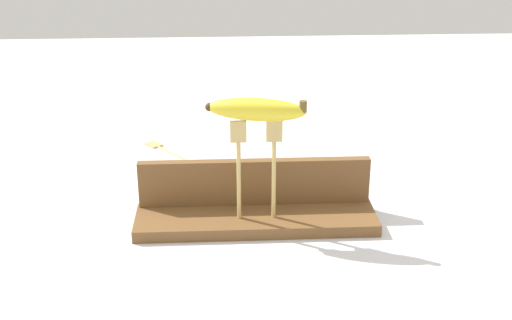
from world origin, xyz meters
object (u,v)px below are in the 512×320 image
Objects in this scene: wire_coil at (337,174)px; fork_fallen_near at (165,149)px; fork_stand_center at (256,160)px; banana_raised_center at (256,109)px.

fork_fallen_near is at bearing 156.12° from wire_coil.
fork_stand_center is 1.72× the size of wire_coil.
banana_raised_center is 1.63× the size of wire_coil.
wire_coil is (0.17, 0.21, -0.12)m from fork_stand_center.
wire_coil is at bearing 51.00° from fork_stand_center.
banana_raised_center is 1.13× the size of fork_fallen_near.
banana_raised_center is (-0.00, 0.00, 0.09)m from fork_stand_center.
wire_coil is (0.17, 0.21, -0.21)m from banana_raised_center.
banana_raised_center reaches higher than fork_stand_center.
fork_fallen_near and wire_coil have the same top height.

